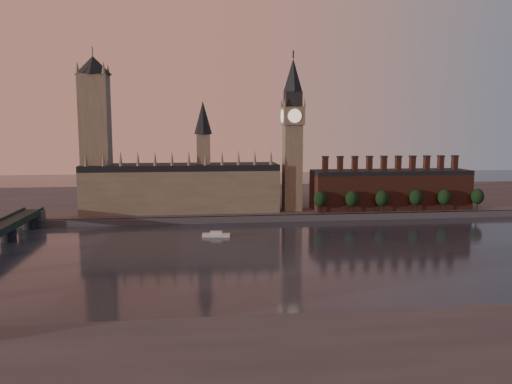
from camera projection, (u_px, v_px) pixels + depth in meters
The scene contains 13 objects.
ground at pixel (315, 257), 234.02m from camera, with size 900.00×900.00×0.00m, color black.
north_bank at pixel (264, 199), 409.11m from camera, with size 900.00×182.00×4.00m.
palace_of_westminster at pixel (182, 185), 336.81m from camera, with size 130.00×30.30×74.00m.
victoria_tower at pixel (96, 130), 325.56m from camera, with size 24.00×24.00×108.00m.
big_ben at pixel (293, 133), 336.34m from camera, with size 15.00×15.00×107.00m.
chimney_block at pixel (390, 189), 349.59m from camera, with size 110.00×25.00×37.00m.
embankment_tree_0 at pixel (320, 199), 329.18m from camera, with size 8.60×8.60×14.88m.
embankment_tree_1 at pixel (352, 199), 330.66m from camera, with size 8.60×8.60×14.88m.
embankment_tree_2 at pixel (382, 198), 332.77m from camera, with size 8.60×8.60×14.88m.
embankment_tree_3 at pixel (416, 197), 336.69m from camera, with size 8.60×8.60×14.88m.
embankment_tree_4 at pixel (444, 197), 338.08m from camera, with size 8.60×8.60×14.88m.
embankment_tree_5 at pixel (477, 196), 341.61m from camera, with size 8.60×8.60×14.88m.
river_boat at pixel (216, 235), 277.12m from camera, with size 15.71×6.40×3.05m.
Camera 1 is at (-55.03, -223.31, 59.78)m, focal length 35.00 mm.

